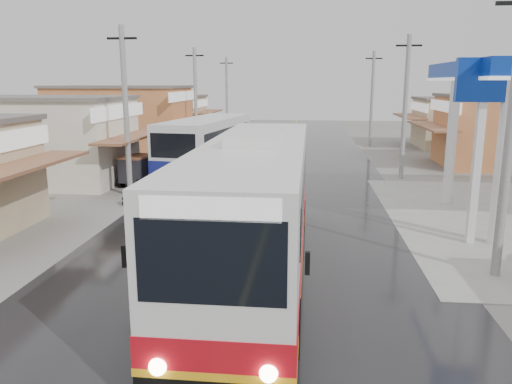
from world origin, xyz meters
TOP-DOWN VIEW (x-y plane):
  - ground at (0.00, 0.00)m, footprint 120.00×120.00m
  - road at (0.00, 15.00)m, footprint 12.00×90.00m
  - centre_line at (0.00, 15.00)m, footprint 0.15×90.00m
  - shopfronts_left at (-13.00, 18.00)m, footprint 11.00×44.00m
  - utility_poles_left at (-7.00, 16.00)m, footprint 1.60×50.00m
  - utility_poles_right at (7.00, 15.00)m, footprint 1.60×36.00m
  - coach_bus at (0.14, -0.27)m, footprint 3.08×13.18m
  - second_bus at (-4.34, 14.82)m, footprint 4.08×10.38m
  - cyclist at (-3.42, 3.06)m, footprint 1.13×1.88m
  - tricycle_near at (-7.36, 11.30)m, footprint 1.86×2.40m
  - tyre_stack at (-6.34, 7.20)m, footprint 0.78×0.78m

SIDE VIEW (x-z plane):
  - ground at x=0.00m, z-range 0.00..0.00m
  - shopfronts_left at x=-13.00m, z-range -2.60..2.60m
  - utility_poles_left at x=-7.00m, z-range -4.00..4.00m
  - utility_poles_right at x=7.00m, z-range -4.00..4.00m
  - road at x=0.00m, z-range 0.00..0.02m
  - centre_line at x=0.00m, z-range 0.02..0.03m
  - tyre_stack at x=-6.34m, z-range 0.00..0.40m
  - cyclist at x=-3.42m, z-range -0.33..1.59m
  - tricycle_near at x=-7.36m, z-range 0.12..1.76m
  - second_bus at x=-4.34m, z-range 0.13..3.48m
  - coach_bus at x=0.14m, z-range -0.07..4.04m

